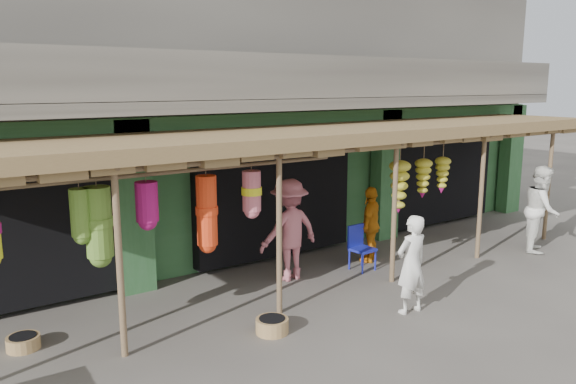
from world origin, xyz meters
TOP-DOWN VIEW (x-y plane):
  - ground at (0.00, 0.00)m, footprint 80.00×80.00m
  - building at (-0.00, 4.87)m, footprint 16.40×6.80m
  - awning at (-0.16, 0.80)m, footprint 14.00×2.70m
  - blue_chair at (0.99, 0.68)m, footprint 0.44×0.45m
  - basket_left at (-5.07, 0.79)m, footprint 0.57×0.57m
  - basket_right at (-2.00, -0.74)m, footprint 0.51×0.51m
  - person_front at (0.21, -1.37)m, footprint 0.59×0.40m
  - person_right at (5.01, -0.66)m, footprint 1.14×1.08m
  - person_vendor at (1.52, 0.94)m, footprint 0.97×0.81m
  - person_shopper at (-0.46, 1.01)m, footprint 1.23×0.72m

SIDE VIEW (x-z plane):
  - ground at x=0.00m, z-range 0.00..0.00m
  - basket_left at x=-5.07m, z-range 0.00..0.19m
  - basket_right at x=-2.00m, z-range 0.00..0.22m
  - blue_chair at x=0.99m, z-range 0.05..0.92m
  - person_vendor at x=1.52m, z-range 0.00..1.55m
  - person_front at x=0.21m, z-range 0.00..1.58m
  - person_right at x=5.01m, z-range 0.00..1.87m
  - person_shopper at x=-0.46m, z-range 0.00..1.88m
  - awning at x=-0.16m, z-range 1.18..3.97m
  - building at x=0.00m, z-range -0.13..6.87m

